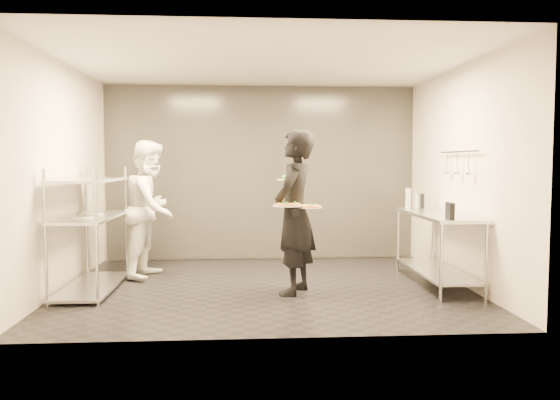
{
  "coord_description": "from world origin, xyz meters",
  "views": [
    {
      "loc": [
        -0.28,
        -6.75,
        1.57
      ],
      "look_at": [
        0.17,
        -0.05,
        1.1
      ],
      "focal_mm": 35.0,
      "sensor_mm": 36.0,
      "label": 1
    }
  ],
  "objects": [
    {
      "name": "chef",
      "position": [
        -1.55,
        0.78,
        0.93
      ],
      "size": [
        0.87,
        1.03,
        1.86
      ],
      "primitive_type": "imported",
      "rotation": [
        0.0,
        0.0,
        1.37
      ],
      "color": "silver",
      "rests_on": "ground"
    },
    {
      "name": "pizza_plate_near",
      "position": [
        0.22,
        -0.52,
        1.08
      ],
      "size": [
        0.35,
        0.35,
        0.05
      ],
      "color": "silver",
      "rests_on": "waiter"
    },
    {
      "name": "utensil_rail",
      "position": [
        2.43,
        -0.0,
        1.55
      ],
      "size": [
        0.07,
        1.2,
        0.31
      ],
      "color": "#B1B3B8",
      "rests_on": "room_shell"
    },
    {
      "name": "bottle_clear",
      "position": [
        2.17,
        0.8,
        1.02
      ],
      "size": [
        0.06,
        0.06,
        0.2
      ],
      "primitive_type": "cylinder",
      "color": "gray",
      "rests_on": "prep_counter"
    },
    {
      "name": "room_shell",
      "position": [
        0.0,
        1.18,
        1.4
      ],
      "size": [
        5.0,
        4.0,
        2.8
      ],
      "color": "black",
      "rests_on": "ground"
    },
    {
      "name": "bottle_green",
      "position": [
        2.04,
        0.8,
        1.06
      ],
      "size": [
        0.08,
        0.08,
        0.28
      ],
      "primitive_type": "cylinder",
      "color": "gray",
      "rests_on": "prep_counter"
    },
    {
      "name": "pos_monitor",
      "position": [
        2.06,
        -0.72,
        1.02
      ],
      "size": [
        0.09,
        0.27,
        0.19
      ],
      "primitive_type": "cube",
      "rotation": [
        0.0,
        0.0,
        -0.15
      ],
      "color": "black",
      "rests_on": "prep_counter"
    },
    {
      "name": "salad_plate",
      "position": [
        0.25,
        -0.04,
        1.37
      ],
      "size": [
        0.25,
        0.25,
        0.07
      ],
      "color": "silver",
      "rests_on": "waiter"
    },
    {
      "name": "prep_counter",
      "position": [
        2.18,
        0.0,
        0.63
      ],
      "size": [
        0.6,
        1.8,
        0.92
      ],
      "color": "#B1B3B8",
      "rests_on": "ground"
    },
    {
      "name": "bottle_dark",
      "position": [
        2.24,
        0.78,
        1.02
      ],
      "size": [
        0.06,
        0.06,
        0.2
      ],
      "primitive_type": "cylinder",
      "color": "black",
      "rests_on": "prep_counter"
    },
    {
      "name": "pizza_plate_far",
      "position": [
        0.48,
        -0.52,
        1.06
      ],
      "size": [
        0.29,
        0.29,
        0.05
      ],
      "color": "silver",
      "rests_on": "waiter"
    },
    {
      "name": "pass_rack",
      "position": [
        -2.15,
        -0.0,
        0.77
      ],
      "size": [
        0.6,
        1.6,
        1.5
      ],
      "color": "#B1B3B8",
      "rests_on": "ground"
    },
    {
      "name": "waiter",
      "position": [
        0.32,
        -0.34,
        0.97
      ],
      "size": [
        0.71,
        0.84,
        1.95
      ],
      "primitive_type": "imported",
      "rotation": [
        0.0,
        0.0,
        -1.98
      ],
      "color": "black",
      "rests_on": "ground"
    }
  ]
}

